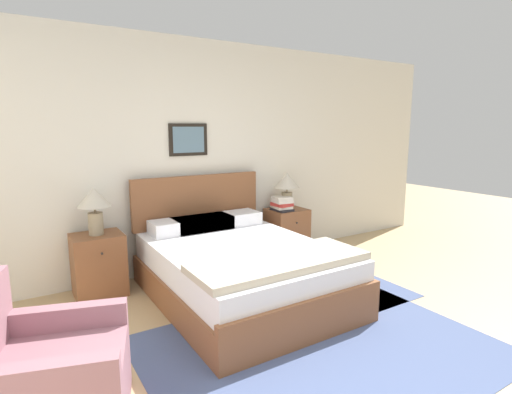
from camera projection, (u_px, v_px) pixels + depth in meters
wall_back at (197, 156)px, 4.59m from camera, size 7.43×0.09×2.60m
area_rug_main at (322, 348)px, 2.98m from camera, size 2.51×1.92×0.01m
area_rug_bedside at (341, 282)px, 4.26m from camera, size 0.88×1.40×0.01m
bed at (239, 267)px, 3.85m from camera, size 1.52×2.04×1.10m
armchair at (44, 383)px, 2.13m from camera, size 0.94×0.91×0.85m
nightstand_near_window at (99, 265)px, 3.91m from camera, size 0.47×0.42×0.61m
nightstand_by_door at (287, 232)px, 5.09m from camera, size 0.47×0.42×0.61m
table_lamp_near_window at (94, 202)px, 3.80m from camera, size 0.32×0.32×0.46m
table_lamp_by_door at (287, 184)px, 4.98m from camera, size 0.32×0.32×0.46m
book_thick_bottom at (282, 209)px, 4.95m from camera, size 0.20×0.27×0.03m
book_hardcover_middle at (282, 207)px, 4.94m from camera, size 0.22×0.24×0.03m
book_novel_upper at (282, 204)px, 4.94m from camera, size 0.22×0.25×0.04m
book_slim_near_top at (282, 201)px, 4.93m from camera, size 0.23×0.24×0.04m
book_paperback_top at (282, 198)px, 4.92m from camera, size 0.23×0.23×0.03m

